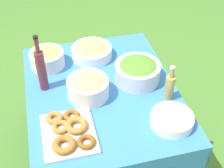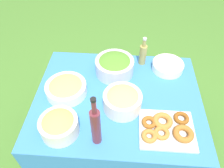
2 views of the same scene
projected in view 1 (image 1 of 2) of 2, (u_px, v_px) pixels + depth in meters
The scene contains 10 objects.
ground_plane at pixel (104, 157), 2.38m from camera, with size 14.00×14.00×0.00m, color #477A2D.
picnic_table at pixel (102, 101), 1.99m from camera, with size 1.14×0.92×0.69m.
salad_bowl at pixel (138, 71), 1.96m from camera, with size 0.29×0.29×0.14m.
pasta_bowl at pixel (88, 86), 1.84m from camera, with size 0.25×0.25×0.14m.
donut_platter at pixel (69, 131), 1.64m from camera, with size 0.34×0.28×0.05m.
plate_stack at pixel (172, 120), 1.70m from camera, with size 0.24×0.24×0.06m.
olive_oil_bottle at pixel (170, 87), 1.81m from camera, with size 0.06×0.06×0.24m.
wine_bottle at pixel (41, 69), 1.85m from camera, with size 0.06×0.06×0.38m.
bread_bowl at pixel (92, 51), 2.16m from camera, with size 0.28×0.28×0.10m.
fruit_bowl at pixel (47, 57), 2.07m from camera, with size 0.23×0.23×0.13m.
Camera 1 is at (-1.41, 0.29, 1.97)m, focal length 50.00 mm.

